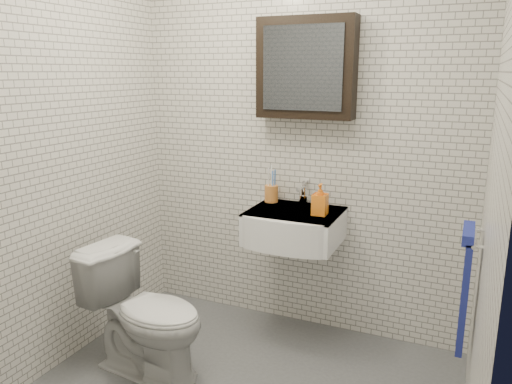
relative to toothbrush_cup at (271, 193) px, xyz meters
The scene contains 8 objects.
room_shell 1.08m from the toothbrush_cup, 79.81° to the right, with size 2.22×2.02×2.51m.
washbasin 0.32m from the toothbrush_cup, 40.45° to the right, with size 0.55×0.50×0.20m.
faucet 0.22m from the toothbrush_cup, ahead, with size 0.06×0.20×0.15m.
mirror_cabinet 0.82m from the toothbrush_cup, ahead, with size 0.60×0.15×0.60m.
towel_rail 1.35m from the toothbrush_cup, 25.12° to the right, with size 0.09×0.30×0.58m.
toothbrush_cup is the anchor object (origin of this frame).
soap_bottle 0.42m from the toothbrush_cup, 23.76° to the right, with size 0.09×0.09×0.19m, color orange.
toilet 1.09m from the toothbrush_cup, 115.76° to the right, with size 0.40×0.71×0.72m, color silver.
Camera 1 is at (1.02, -2.01, 1.68)m, focal length 35.00 mm.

